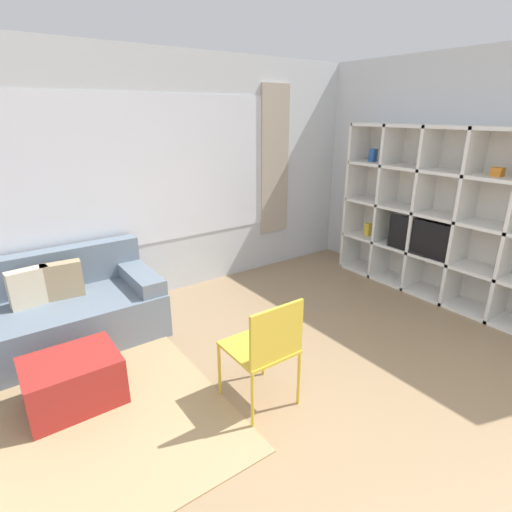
# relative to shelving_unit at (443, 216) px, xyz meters

# --- Properties ---
(ground_plane) EXTENTS (16.00, 16.00, 0.00)m
(ground_plane) POSITION_rel_shelving_unit_xyz_m (-2.68, -1.45, -0.96)
(ground_plane) COLOR #9E7F5B
(wall_back) EXTENTS (6.91, 0.11, 2.70)m
(wall_back) POSITION_rel_shelving_unit_xyz_m (-2.68, 1.93, 0.40)
(wall_back) COLOR silver
(wall_back) RESTS_ON ground_plane
(wall_right) EXTENTS (0.07, 4.55, 2.70)m
(wall_right) POSITION_rel_shelving_unit_xyz_m (0.21, 0.22, 0.39)
(wall_right) COLOR silver
(wall_right) RESTS_ON ground_plane
(area_rug) EXTENTS (2.50, 2.19, 0.01)m
(area_rug) POSITION_rel_shelving_unit_xyz_m (-4.26, 0.30, -0.95)
(area_rug) COLOR tan
(area_rug) RESTS_ON ground_plane
(shelving_unit) EXTENTS (0.41, 2.54, 1.93)m
(shelving_unit) POSITION_rel_shelving_unit_xyz_m (0.00, 0.00, 0.00)
(shelving_unit) COLOR silver
(shelving_unit) RESTS_ON ground_plane
(couch_main) EXTENTS (1.93, 0.92, 0.82)m
(couch_main) POSITION_rel_shelving_unit_xyz_m (-3.91, 1.43, -0.66)
(couch_main) COLOR slate
(couch_main) RESTS_ON ground_plane
(ottoman) EXTENTS (0.65, 0.50, 0.38)m
(ottoman) POSITION_rel_shelving_unit_xyz_m (-3.94, 0.45, -0.77)
(ottoman) COLOR #A82823
(ottoman) RESTS_ON ground_plane
(folding_chair) EXTENTS (0.44, 0.46, 0.86)m
(folding_chair) POSITION_rel_shelving_unit_xyz_m (-2.80, -0.40, -0.44)
(folding_chair) COLOR gold
(folding_chair) RESTS_ON ground_plane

